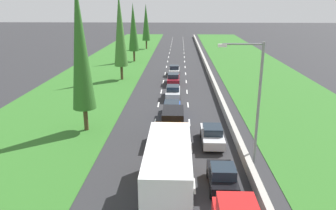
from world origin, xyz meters
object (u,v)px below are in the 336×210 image
(poplar_tree_second, at_px, (80,47))
(poplar_tree_fourth, at_px, (133,27))
(poplar_tree_fifth, at_px, (146,22))
(street_light_mast, at_px, (254,95))
(black_hatchback_right_lane, at_px, (222,177))
(silver_sedan_centre_lane, at_px, (173,92))
(poplar_tree_third, at_px, (120,30))
(black_van_centre_lane, at_px, (173,125))
(white_box_truck_centre_lane, at_px, (169,170))
(blue_sedan_centre_lane, at_px, (172,109))
(white_hatchback_centre_lane_seventh, at_px, (174,70))
(maroon_sedan_centre_lane, at_px, (173,79))
(silver_sedan_right_lane, at_px, (212,135))

(poplar_tree_second, distance_m, poplar_tree_fourth, 38.21)
(poplar_tree_fourth, bearing_deg, poplar_tree_fifth, 88.24)
(poplar_tree_fourth, height_order, street_light_mast, poplar_tree_fourth)
(black_hatchback_right_lane, xyz_separation_m, poplar_tree_fifth, (-11.53, 67.56, 5.92))
(silver_sedan_centre_lane, distance_m, poplar_tree_third, 14.79)
(black_van_centre_lane, height_order, black_hatchback_right_lane, black_van_centre_lane)
(white_box_truck_centre_lane, bearing_deg, poplar_tree_second, 125.23)
(poplar_tree_fourth, distance_m, poplar_tree_fifth, 19.49)
(blue_sedan_centre_lane, relative_size, poplar_tree_third, 0.34)
(blue_sedan_centre_lane, relative_size, silver_sedan_centre_lane, 1.00)
(silver_sedan_centre_lane, height_order, poplar_tree_second, poplar_tree_second)
(poplar_tree_fourth, relative_size, street_light_mast, 1.29)
(black_van_centre_lane, xyz_separation_m, blue_sedan_centre_lane, (-0.25, 6.22, -0.59))
(white_hatchback_centre_lane_seventh, relative_size, poplar_tree_third, 0.30)
(poplar_tree_fifth, bearing_deg, maroon_sedan_centre_lane, -78.64)
(blue_sedan_centre_lane, bearing_deg, poplar_tree_third, 115.64)
(blue_sedan_centre_lane, height_order, silver_sedan_centre_lane, same)
(black_hatchback_right_lane, bearing_deg, maroon_sedan_centre_lane, 97.37)
(street_light_mast, bearing_deg, poplar_tree_fourth, 108.37)
(white_hatchback_centre_lane_seventh, relative_size, street_light_mast, 0.43)
(silver_sedan_centre_lane, relative_size, white_hatchback_centre_lane_seventh, 1.15)
(black_hatchback_right_lane, xyz_separation_m, white_hatchback_centre_lane_seventh, (-3.66, 34.81, 0.00))
(blue_sedan_centre_lane, distance_m, poplar_tree_fourth, 35.52)
(black_hatchback_right_lane, height_order, white_hatchback_centre_lane_seventh, same)
(black_hatchback_right_lane, bearing_deg, silver_sedan_centre_lane, 99.67)
(poplar_tree_second, distance_m, poplar_tree_third, 21.50)
(silver_sedan_centre_lane, relative_size, poplar_tree_second, 0.33)
(poplar_tree_third, bearing_deg, black_hatchback_right_lane, -69.33)
(blue_sedan_centre_lane, height_order, poplar_tree_fourth, poplar_tree_fourth)
(black_hatchback_right_lane, bearing_deg, white_hatchback_centre_lane_seventh, 96.01)
(maroon_sedan_centre_lane, bearing_deg, silver_sedan_right_lane, -80.18)
(white_box_truck_centre_lane, height_order, black_hatchback_right_lane, white_box_truck_centre_lane)
(poplar_tree_fourth, relative_size, poplar_tree_fifth, 1.02)
(white_box_truck_centre_lane, distance_m, silver_sedan_right_lane, 9.54)
(blue_sedan_centre_lane, xyz_separation_m, poplar_tree_second, (-7.99, -4.26, 7.01))
(blue_sedan_centre_lane, xyz_separation_m, poplar_tree_fifth, (-7.96, 53.42, 5.95))
(maroon_sedan_centre_lane, distance_m, poplar_tree_second, 21.42)
(poplar_tree_second, bearing_deg, black_hatchback_right_lane, -40.54)
(black_van_centre_lane, distance_m, black_hatchback_right_lane, 8.60)
(black_van_centre_lane, xyz_separation_m, street_light_mast, (5.87, -4.05, 3.83))
(black_van_centre_lane, height_order, white_hatchback_centre_lane_seventh, black_van_centre_lane)
(white_box_truck_centre_lane, height_order, street_light_mast, street_light_mast)
(silver_sedan_centre_lane, relative_size, poplar_tree_third, 0.34)
(poplar_tree_second, xyz_separation_m, poplar_tree_third, (-0.28, 21.49, -0.23))
(black_van_centre_lane, bearing_deg, blue_sedan_centre_lane, 92.26)
(silver_sedan_right_lane, bearing_deg, poplar_tree_second, 166.50)
(poplar_tree_third, bearing_deg, blue_sedan_centre_lane, -64.36)
(white_box_truck_centre_lane, relative_size, silver_sedan_centre_lane, 2.09)
(silver_sedan_centre_lane, height_order, silver_sedan_right_lane, same)
(silver_sedan_centre_lane, distance_m, poplar_tree_second, 15.46)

